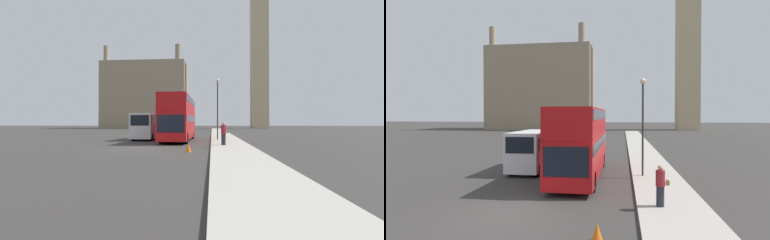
% 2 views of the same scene
% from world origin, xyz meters
% --- Properties ---
extents(ground_plane, '(300.00, 300.00, 0.00)m').
position_xyz_m(ground_plane, '(0.00, 0.00, 0.00)').
color(ground_plane, '#383533').
extents(sidewalk_strip, '(2.92, 120.00, 0.15)m').
position_xyz_m(sidewalk_strip, '(6.46, 0.00, 0.07)').
color(sidewalk_strip, '#ADA89E').
rests_on(sidewalk_strip, ground_plane).
extents(building_block_distant, '(27.23, 14.31, 26.45)m').
position_xyz_m(building_block_distant, '(-17.14, 68.10, 10.88)').
color(building_block_distant, gray).
rests_on(building_block_distant, ground_plane).
extents(red_double_decker_bus, '(2.48, 10.48, 4.27)m').
position_xyz_m(red_double_decker_bus, '(1.84, 7.57, 2.39)').
color(red_double_decker_bus, '#B71114').
rests_on(red_double_decker_bus, ground_plane).
extents(white_van, '(2.14, 5.45, 2.74)m').
position_xyz_m(white_van, '(-1.81, 9.04, 1.46)').
color(white_van, white).
rests_on(white_van, ground_plane).
extents(pedestrian, '(0.54, 0.38, 1.69)m').
position_xyz_m(pedestrian, '(5.94, 1.46, 1.00)').
color(pedestrian, '#23232D').
rests_on(pedestrian, sidewalk_strip).
extents(street_lamp, '(0.36, 0.36, 5.97)m').
position_xyz_m(street_lamp, '(5.63, 7.67, 4.05)').
color(street_lamp, '#2D332D').
rests_on(street_lamp, sidewalk_strip).
extents(traffic_cone, '(0.36, 0.36, 0.55)m').
position_xyz_m(traffic_cone, '(3.64, -1.93, 0.28)').
color(traffic_cone, orange).
rests_on(traffic_cone, ground_plane).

